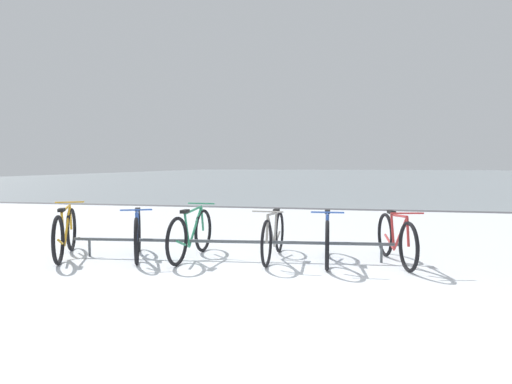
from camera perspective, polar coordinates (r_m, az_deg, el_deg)
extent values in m
cube|color=silver|center=(3.79, -2.97, -19.80)|extent=(80.00, 22.00, 0.08)
cube|color=gray|center=(69.39, 10.74, 2.34)|extent=(80.00, 110.00, 0.08)
cube|color=#47474C|center=(14.47, 7.95, -2.30)|extent=(80.00, 0.50, 0.05)
cylinder|color=#4C5156|center=(6.74, -3.38, -6.53)|extent=(5.05, 0.56, 0.05)
cylinder|color=#4C5156|center=(7.46, -21.08, -6.86)|extent=(0.04, 0.04, 0.28)
cylinder|color=#4C5156|center=(6.79, 16.20, -7.79)|extent=(0.04, 0.04, 0.28)
torus|color=black|center=(8.05, -23.16, -4.53)|extent=(0.36, 0.69, 0.73)
torus|color=black|center=(7.00, -24.61, -5.77)|extent=(0.36, 0.69, 0.73)
cylinder|color=gold|center=(7.69, -23.61, -3.95)|extent=(0.27, 0.53, 0.61)
cylinder|color=gold|center=(7.35, -24.07, -4.50)|extent=(0.12, 0.19, 0.55)
cylinder|color=gold|center=(7.58, -23.77, -2.02)|extent=(0.33, 0.65, 0.09)
cylinder|color=gold|center=(7.23, -24.25, -6.12)|extent=(0.23, 0.44, 0.20)
cylinder|color=gold|center=(7.98, -23.24, -3.07)|extent=(0.08, 0.12, 0.43)
cube|color=black|center=(7.23, -24.25, -2.17)|extent=(0.16, 0.22, 0.05)
cylinder|color=gold|center=(7.92, -23.34, -1.23)|extent=(0.43, 0.22, 0.02)
torus|color=black|center=(6.61, -15.46, -6.25)|extent=(0.34, 0.65, 0.70)
torus|color=black|center=(7.57, -15.21, -5.00)|extent=(0.34, 0.65, 0.70)
cylinder|color=#3359B2|center=(6.91, -15.39, -4.80)|extent=(0.25, 0.48, 0.58)
cylinder|color=#3359B2|center=(7.22, -15.30, -4.63)|extent=(0.11, 0.18, 0.52)
cylinder|color=#3359B2|center=(6.95, -15.41, -2.63)|extent=(0.30, 0.59, 0.08)
cylinder|color=#3359B2|center=(7.38, -15.25, -5.84)|extent=(0.21, 0.40, 0.19)
cylinder|color=#3359B2|center=(6.62, -15.48, -4.48)|extent=(0.08, 0.11, 0.41)
cube|color=black|center=(7.26, -15.33, -2.24)|extent=(0.16, 0.22, 0.05)
cylinder|color=#3359B2|center=(6.62, -15.51, -2.29)|extent=(0.43, 0.22, 0.02)
torus|color=black|center=(7.37, -6.97, -5.05)|extent=(0.08, 0.72, 0.72)
torus|color=black|center=(6.40, -10.36, -6.41)|extent=(0.08, 0.72, 0.72)
cylinder|color=#2D8C60|center=(7.03, -7.98, -4.43)|extent=(0.06, 0.56, 0.60)
cylinder|color=#2D8C60|center=(6.72, -9.07, -5.03)|extent=(0.04, 0.19, 0.54)
cylinder|color=#2D8C60|center=(6.93, -8.24, -2.37)|extent=(0.06, 0.69, 0.09)
cylinder|color=#2D8C60|center=(6.62, -9.55, -6.78)|extent=(0.06, 0.46, 0.20)
cylinder|color=#2D8C60|center=(7.30, -7.10, -3.49)|extent=(0.04, 0.12, 0.42)
cube|color=black|center=(6.61, -9.37, -2.53)|extent=(0.09, 0.20, 0.05)
cylinder|color=#2D8C60|center=(7.24, -7.22, -1.50)|extent=(0.46, 0.04, 0.02)
torus|color=black|center=(6.23, 1.40, -6.79)|extent=(0.06, 0.68, 0.68)
torus|color=black|center=(7.29, 3.11, -5.26)|extent=(0.06, 0.68, 0.68)
cylinder|color=gray|center=(6.55, 2.02, -5.18)|extent=(0.05, 0.57, 0.58)
cylinder|color=gray|center=(6.90, 2.57, -4.93)|extent=(0.04, 0.20, 0.52)
cylinder|color=gray|center=(6.60, 2.15, -2.91)|extent=(0.05, 0.71, 0.08)
cylinder|color=gray|center=(7.07, 2.78, -6.16)|extent=(0.05, 0.48, 0.19)
cylinder|color=gray|center=(6.23, 1.47, -4.92)|extent=(0.04, 0.12, 0.41)
cube|color=black|center=(6.94, 2.70, -2.45)|extent=(0.08, 0.20, 0.05)
cylinder|color=gray|center=(6.24, 1.55, -2.59)|extent=(0.46, 0.04, 0.02)
torus|color=black|center=(6.12, 9.35, -6.95)|extent=(0.08, 0.70, 0.70)
torus|color=black|center=(7.08, 9.36, -5.51)|extent=(0.08, 0.70, 0.70)
cylinder|color=#3359B2|center=(6.41, 9.37, -5.36)|extent=(0.05, 0.51, 0.58)
cylinder|color=#3359B2|center=(6.73, 9.37, -5.14)|extent=(0.04, 0.18, 0.52)
cylinder|color=#3359B2|center=(6.45, 9.39, -3.01)|extent=(0.06, 0.64, 0.08)
cylinder|color=#3359B2|center=(6.89, 9.35, -6.42)|extent=(0.05, 0.43, 0.19)
cylinder|color=#3359B2|center=(6.13, 9.37, -5.04)|extent=(0.04, 0.11, 0.41)
cube|color=black|center=(6.76, 9.40, -2.57)|extent=(0.09, 0.20, 0.05)
cylinder|color=#3359B2|center=(6.13, 9.40, -2.67)|extent=(0.46, 0.04, 0.02)
torus|color=black|center=(6.31, 19.46, -6.82)|extent=(0.20, 0.69, 0.69)
torus|color=black|center=(7.26, 16.66, -5.40)|extent=(0.20, 0.69, 0.69)
cylinder|color=#B22D2D|center=(6.59, 18.48, -5.26)|extent=(0.15, 0.53, 0.58)
cylinder|color=#B22D2D|center=(6.91, 17.56, -5.05)|extent=(0.07, 0.19, 0.52)
cylinder|color=#B22D2D|center=(6.63, 18.31, -2.99)|extent=(0.18, 0.66, 0.08)
cylinder|color=#B22D2D|center=(7.07, 17.18, -6.29)|extent=(0.13, 0.45, 0.19)
cylinder|color=#B22D2D|center=(6.31, 19.38, -4.96)|extent=(0.06, 0.12, 0.41)
cube|color=black|center=(6.94, 17.41, -2.55)|extent=(0.12, 0.21, 0.05)
cylinder|color=#B22D2D|center=(6.31, 19.31, -2.66)|extent=(0.45, 0.12, 0.02)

